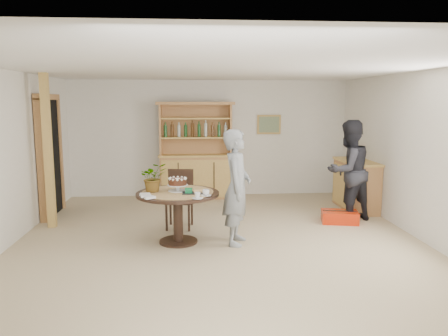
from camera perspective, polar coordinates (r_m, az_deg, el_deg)
ground at (r=6.33m, az=-0.48°, el=-10.23°), size 7.00×7.00×0.00m
room_shell at (r=6.00m, az=-0.48°, el=5.70°), size 6.04×7.04×2.52m
doorway at (r=8.42m, az=-21.83°, el=1.63°), size 0.13×1.10×2.18m
pine_post at (r=7.58m, az=-21.99°, el=1.98°), size 0.12×0.12×2.50m
hutch at (r=9.32m, az=-3.68°, el=0.28°), size 1.62×0.54×2.04m
sideboard at (r=8.72m, az=16.87°, el=-2.11°), size 0.54×1.26×0.94m
dining_table at (r=6.38m, az=-6.05°, el=-4.48°), size 1.20×1.20×0.76m
dining_chair at (r=7.21m, az=-5.77°, el=-3.50°), size 0.47×0.47×0.95m
birthday_cake at (r=6.37m, az=-6.08°, el=-1.93°), size 0.30×0.30×0.20m
flower_vase at (r=6.38m, az=-9.23°, el=-1.19°), size 0.47×0.44×0.42m
gift_tray at (r=6.22m, az=-4.13°, el=-3.09°), size 0.30×0.20×0.08m
coffee_cup_a at (r=6.07m, az=-2.37°, el=-3.25°), size 0.15×0.15×0.09m
coffee_cup_b at (r=5.90m, az=-3.48°, el=-3.65°), size 0.15×0.15×0.08m
napkins at (r=6.07m, az=-10.04°, el=-3.61°), size 0.24×0.33×0.03m
teen_boy at (r=6.27m, az=1.69°, el=-2.55°), size 0.53×0.68×1.66m
adult_person at (r=7.78m, az=15.94°, el=-0.36°), size 1.04×0.94×1.74m
red_suitcase at (r=7.75m, az=14.86°, el=-6.18°), size 0.67×0.51×0.21m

